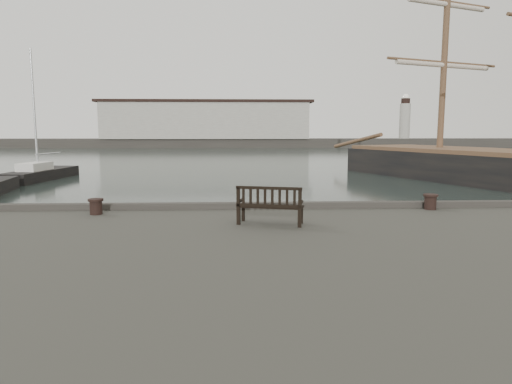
{
  "coord_description": "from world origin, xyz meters",
  "views": [
    {
      "loc": [
        -1.01,
        -13.39,
        3.84
      ],
      "look_at": [
        -0.47,
        -0.5,
        2.1
      ],
      "focal_mm": 32.0,
      "sensor_mm": 36.0,
      "label": 1
    }
  ],
  "objects_px": {
    "bench": "(270,212)",
    "yacht_d": "(41,177)",
    "bollard_left": "(96,207)",
    "bollard_right": "(430,202)"
  },
  "relations": [
    {
      "from": "yacht_d",
      "to": "bollard_left",
      "type": "bearing_deg",
      "value": -57.39
    },
    {
      "from": "bench",
      "to": "bollard_right",
      "type": "relative_size",
      "value": 3.8
    },
    {
      "from": "bollard_right",
      "to": "yacht_d",
      "type": "height_order",
      "value": "yacht_d"
    },
    {
      "from": "bollard_right",
      "to": "yacht_d",
      "type": "bearing_deg",
      "value": 131.79
    },
    {
      "from": "yacht_d",
      "to": "bench",
      "type": "bearing_deg",
      "value": -50.65
    },
    {
      "from": "bench",
      "to": "bollard_left",
      "type": "height_order",
      "value": "bench"
    },
    {
      "from": "bench",
      "to": "bollard_right",
      "type": "distance_m",
      "value": 5.2
    },
    {
      "from": "bollard_left",
      "to": "bollard_right",
      "type": "distance_m",
      "value": 9.51
    },
    {
      "from": "bollard_left",
      "to": "yacht_d",
      "type": "relative_size",
      "value": 0.04
    },
    {
      "from": "bench",
      "to": "yacht_d",
      "type": "relative_size",
      "value": 0.16
    }
  ]
}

